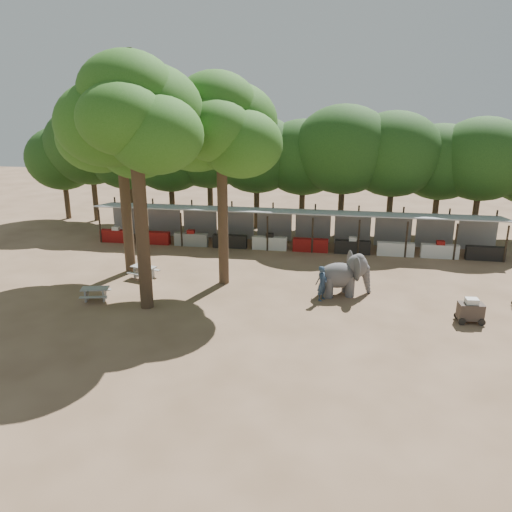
% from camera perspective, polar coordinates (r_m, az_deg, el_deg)
% --- Properties ---
extents(ground, '(100.00, 100.00, 0.00)m').
position_cam_1_polar(ground, '(22.33, 0.37, -8.86)').
color(ground, brown).
rests_on(ground, ground).
extents(vendor_stalls, '(28.00, 2.99, 2.80)m').
position_cam_1_polar(vendor_stalls, '(34.85, 4.08, 2.94)').
color(vendor_stalls, '#95979B').
rests_on(vendor_stalls, ground).
extents(yard_tree_left, '(7.10, 6.90, 11.02)m').
position_cam_1_polar(yard_tree_left, '(29.69, -15.37, 13.59)').
color(yard_tree_left, '#332316').
rests_on(yard_tree_left, ground).
extents(yard_tree_center, '(7.10, 6.90, 12.04)m').
position_cam_1_polar(yard_tree_center, '(23.87, -13.91, 15.32)').
color(yard_tree_center, '#332316').
rests_on(yard_tree_center, ground).
extents(yard_tree_back, '(7.10, 6.90, 11.36)m').
position_cam_1_polar(yard_tree_back, '(26.74, -4.22, 14.51)').
color(yard_tree_back, '#332316').
rests_on(yard_tree_back, ground).
extents(backdrop_trees, '(46.46, 5.95, 8.33)m').
position_cam_1_polar(backdrop_trees, '(39.13, 5.00, 10.97)').
color(backdrop_trees, '#332316').
rests_on(backdrop_trees, ground).
extents(elephant, '(3.01, 2.20, 2.23)m').
position_cam_1_polar(elephant, '(26.61, 10.09, -2.09)').
color(elephant, '#484546').
rests_on(elephant, ground).
extents(handler, '(0.67, 0.78, 1.83)m').
position_cam_1_polar(handler, '(25.76, 7.58, -3.11)').
color(handler, '#26384C').
rests_on(handler, ground).
extents(picnic_table_near, '(1.62, 1.52, 0.68)m').
position_cam_1_polar(picnic_table_near, '(26.94, -17.90, -3.97)').
color(picnic_table_near, gray).
rests_on(picnic_table_near, ground).
extents(picnic_table_far, '(1.73, 1.63, 0.72)m').
position_cam_1_polar(picnic_table_far, '(29.51, -12.71, -1.62)').
color(picnic_table_far, gray).
rests_on(picnic_table_far, ground).
extents(cart_front, '(1.27, 0.89, 1.18)m').
position_cam_1_polar(cart_front, '(25.20, 23.32, -5.75)').
color(cart_front, '#332923').
rests_on(cart_front, ground).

